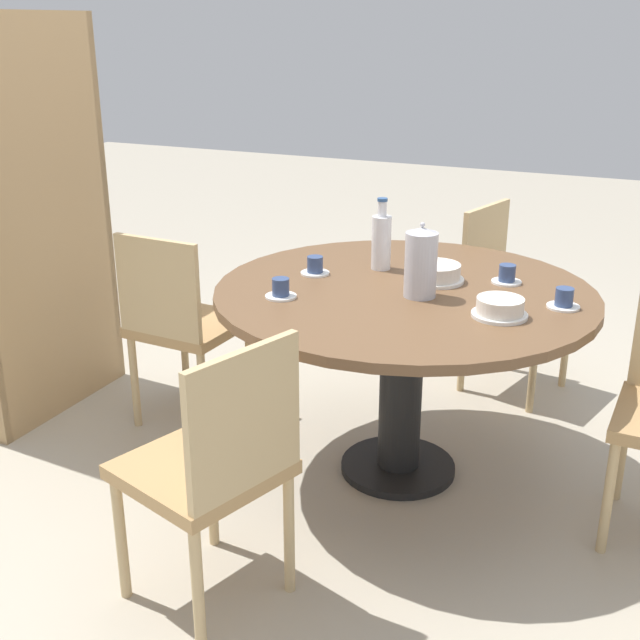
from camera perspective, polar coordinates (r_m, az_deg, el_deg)
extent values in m
plane|color=#B2A893|center=(3.26, 5.54, -10.54)|extent=(14.00, 14.00, 0.00)
cylinder|color=black|center=(3.26, 5.55, -10.32)|extent=(0.45, 0.45, 0.03)
cylinder|color=black|center=(3.09, 5.78, -4.54)|extent=(0.16, 0.16, 0.69)
cylinder|color=brown|center=(2.95, 6.03, 1.88)|extent=(1.40, 1.40, 0.04)
cylinder|color=tan|center=(2.76, -7.71, -11.87)|extent=(0.03, 0.03, 0.42)
cylinder|color=tan|center=(2.58, -13.97, -14.82)|extent=(0.03, 0.03, 0.42)
cylinder|color=tan|center=(2.54, -2.21, -14.89)|extent=(0.03, 0.03, 0.42)
cylinder|color=tan|center=(2.34, -8.68, -18.53)|extent=(0.03, 0.03, 0.42)
cube|color=tan|center=(2.42, -8.42, -10.44)|extent=(0.53, 0.53, 0.04)
cube|color=tan|center=(2.18, -5.37, -7.17)|extent=(0.39, 0.14, 0.41)
cylinder|color=tan|center=(2.86, 19.80, -11.77)|extent=(0.03, 0.03, 0.42)
cylinder|color=tan|center=(3.17, 20.72, -8.53)|extent=(0.03, 0.03, 0.42)
cylinder|color=tan|center=(3.73, 14.92, -3.42)|extent=(0.03, 0.03, 0.42)
cylinder|color=tan|center=(4.04, 17.09, -1.77)|extent=(0.03, 0.03, 0.42)
cylinder|color=tan|center=(3.87, 10.11, -2.11)|extent=(0.03, 0.03, 0.42)
cylinder|color=tan|center=(4.17, 12.57, -0.62)|extent=(0.03, 0.03, 0.42)
cube|color=tan|center=(3.87, 13.96, 1.24)|extent=(0.51, 0.51, 0.04)
cube|color=tan|center=(3.89, 11.64, 5.02)|extent=(0.39, 0.13, 0.41)
cylinder|color=tan|center=(3.64, -5.04, -3.38)|extent=(0.03, 0.03, 0.42)
cylinder|color=tan|center=(3.83, -9.60, -2.33)|extent=(0.03, 0.03, 0.42)
cylinder|color=tan|center=(3.37, -8.33, -5.55)|extent=(0.03, 0.03, 0.42)
cylinder|color=tan|center=(3.58, -13.04, -4.29)|extent=(0.03, 0.03, 0.42)
cube|color=tan|center=(3.51, -9.21, -0.38)|extent=(0.44, 0.44, 0.04)
cube|color=tan|center=(3.29, -11.46, 2.24)|extent=(0.05, 0.40, 0.41)
cube|color=tan|center=(4.00, -16.47, 7.85)|extent=(0.04, 0.28, 1.72)
cube|color=tan|center=(3.64, -18.76, 6.40)|extent=(0.80, 0.02, 1.72)
cube|color=tan|center=(4.00, -18.79, -5.23)|extent=(0.73, 0.27, 0.04)
cube|color=tan|center=(3.84, -19.48, 0.32)|extent=(0.73, 0.27, 0.04)
cube|color=tan|center=(3.73, -20.25, 6.54)|extent=(0.73, 0.27, 0.04)
cube|color=tan|center=(3.66, -21.09, 13.08)|extent=(0.73, 0.27, 0.04)
cube|color=#234793|center=(4.06, -16.93, -1.95)|extent=(0.31, 0.21, 0.31)
cube|color=#703384|center=(3.79, -21.03, -4.28)|extent=(0.31, 0.21, 0.29)
cube|color=beige|center=(3.92, -17.61, 3.90)|extent=(0.31, 0.21, 0.35)
cube|color=beige|center=(3.64, -21.83, 1.80)|extent=(0.31, 0.21, 0.31)
cube|color=orange|center=(3.84, -18.06, 10.20)|extent=(0.27, 0.21, 0.36)
cube|color=#234793|center=(3.77, -19.11, 15.83)|extent=(0.34, 0.21, 0.27)
cylinder|color=silver|center=(2.84, 7.18, 3.91)|extent=(0.12, 0.12, 0.23)
cone|color=silver|center=(2.81, 7.29, 6.37)|extent=(0.10, 0.10, 0.02)
sphere|color=silver|center=(2.80, 7.31, 6.74)|extent=(0.02, 0.02, 0.02)
cylinder|color=silver|center=(3.16, 4.38, 5.50)|extent=(0.08, 0.08, 0.21)
cylinder|color=silver|center=(3.12, 4.45, 7.89)|extent=(0.03, 0.03, 0.06)
cylinder|color=#2D5184|center=(3.12, 4.47, 8.53)|extent=(0.04, 0.04, 0.01)
cylinder|color=white|center=(3.05, 8.17, 2.87)|extent=(0.22, 0.22, 0.01)
cylinder|color=silver|center=(3.04, 8.21, 3.46)|extent=(0.19, 0.19, 0.05)
cylinder|color=white|center=(2.72, 12.64, 0.36)|extent=(0.19, 0.19, 0.01)
cylinder|color=silver|center=(2.71, 12.69, 1.00)|extent=(0.16, 0.16, 0.05)
cylinder|color=white|center=(3.11, -0.35, 3.36)|extent=(0.11, 0.11, 0.01)
cylinder|color=#334775|center=(3.10, -0.36, 3.98)|extent=(0.06, 0.06, 0.06)
cylinder|color=white|center=(3.08, 13.12, 2.66)|extent=(0.11, 0.11, 0.01)
cylinder|color=#334775|center=(3.07, 13.17, 3.28)|extent=(0.06, 0.06, 0.06)
cylinder|color=white|center=(2.84, -2.80, 1.69)|extent=(0.11, 0.11, 0.01)
cylinder|color=#334775|center=(2.83, -2.81, 2.37)|extent=(0.06, 0.06, 0.06)
cylinder|color=white|center=(2.86, 16.91, 0.92)|extent=(0.11, 0.11, 0.01)
cylinder|color=#334775|center=(2.85, 16.98, 1.58)|extent=(0.06, 0.06, 0.06)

